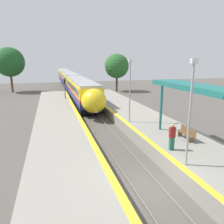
{
  "coord_description": "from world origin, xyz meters",
  "views": [
    {
      "loc": [
        -4.53,
        -9.29,
        6.54
      ],
      "look_at": [
        0.61,
        8.86,
        2.07
      ],
      "focal_mm": 35.0,
      "sensor_mm": 36.0,
      "label": 1
    }
  ],
  "objects_px": {
    "platform_bench": "(187,133)",
    "lamppost_near": "(190,107)",
    "person_waiting": "(172,136)",
    "train": "(70,80)",
    "railway_signal": "(65,89)",
    "lamppost_mid": "(130,87)"
  },
  "relations": [
    {
      "from": "platform_bench",
      "to": "lamppost_near",
      "type": "bearing_deg",
      "value": -124.62
    },
    {
      "from": "platform_bench",
      "to": "person_waiting",
      "type": "xyz_separation_m",
      "value": [
        -2.06,
        -1.43,
        0.41
      ]
    },
    {
      "from": "platform_bench",
      "to": "lamppost_near",
      "type": "xyz_separation_m",
      "value": [
        -2.39,
        -3.46,
        2.73
      ]
    },
    {
      "from": "train",
      "to": "lamppost_near",
      "type": "relative_size",
      "value": 10.64
    },
    {
      "from": "person_waiting",
      "to": "railway_signal",
      "type": "bearing_deg",
      "value": 103.35
    },
    {
      "from": "lamppost_near",
      "to": "lamppost_mid",
      "type": "xyz_separation_m",
      "value": [
        0.0,
        8.86,
        0.0
      ]
    },
    {
      "from": "railway_signal",
      "to": "lamppost_near",
      "type": "height_order",
      "value": "lamppost_near"
    },
    {
      "from": "platform_bench",
      "to": "railway_signal",
      "type": "bearing_deg",
      "value": 109.66
    },
    {
      "from": "platform_bench",
      "to": "lamppost_mid",
      "type": "distance_m",
      "value": 6.5
    },
    {
      "from": "platform_bench",
      "to": "train",
      "type": "bearing_deg",
      "value": 96.86
    },
    {
      "from": "train",
      "to": "railway_signal",
      "type": "bearing_deg",
      "value": -97.42
    },
    {
      "from": "person_waiting",
      "to": "railway_signal",
      "type": "height_order",
      "value": "railway_signal"
    },
    {
      "from": "lamppost_mid",
      "to": "lamppost_near",
      "type": "bearing_deg",
      "value": -90.0
    },
    {
      "from": "person_waiting",
      "to": "railway_signal",
      "type": "xyz_separation_m",
      "value": [
        -5.09,
        21.46,
        0.54
      ]
    },
    {
      "from": "lamppost_near",
      "to": "platform_bench",
      "type": "bearing_deg",
      "value": 55.38
    },
    {
      "from": "platform_bench",
      "to": "lamppost_mid",
      "type": "bearing_deg",
      "value": 113.87
    },
    {
      "from": "train",
      "to": "platform_bench",
      "type": "height_order",
      "value": "train"
    },
    {
      "from": "train",
      "to": "lamppost_mid",
      "type": "distance_m",
      "value": 33.73
    },
    {
      "from": "person_waiting",
      "to": "train",
      "type": "bearing_deg",
      "value": 93.72
    },
    {
      "from": "person_waiting",
      "to": "lamppost_near",
      "type": "height_order",
      "value": "lamppost_near"
    },
    {
      "from": "person_waiting",
      "to": "platform_bench",
      "type": "bearing_deg",
      "value": 34.7
    },
    {
      "from": "platform_bench",
      "to": "railway_signal",
      "type": "distance_m",
      "value": 21.29
    }
  ]
}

